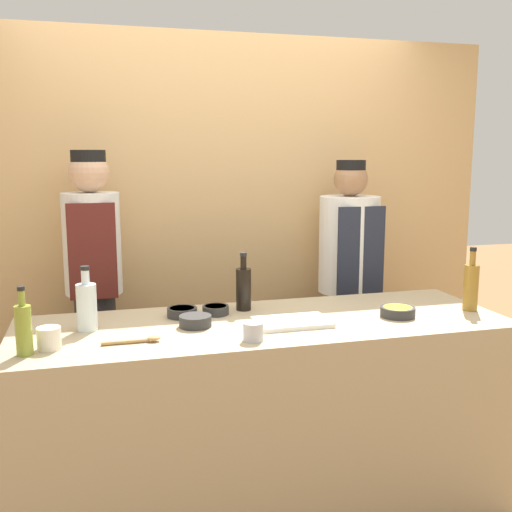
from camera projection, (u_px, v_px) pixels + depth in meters
The scene contains 17 objects.
ground_plane at pixel (264, 506), 2.91m from camera, with size 14.00×14.00×0.00m, color olive.
cabinet_wall at pixel (216, 233), 3.77m from camera, with size 3.52×0.18×2.40m.
counter at pixel (264, 416), 2.83m from camera, with size 2.25×0.77×0.93m.
sauce_bowl_white at pixel (216, 310), 2.87m from camera, with size 0.13×0.13×0.04m.
sauce_bowl_yellow at pixel (398, 311), 2.83m from camera, with size 0.16×0.16×0.05m.
sauce_bowl_purple at pixel (195, 321), 2.66m from camera, with size 0.14×0.14×0.05m.
sauce_bowl_red at pixel (182, 312), 2.83m from camera, with size 0.14×0.14×0.04m.
cutting_board at pixel (292, 322), 2.71m from camera, with size 0.33×0.22×0.02m.
bottle_clear at pixel (87, 305), 2.60m from camera, with size 0.09×0.09×0.29m.
bottle_soy at pixel (244, 288), 2.94m from camera, with size 0.07×0.07×0.29m.
bottle_oil at pixel (24, 328), 2.28m from camera, with size 0.06×0.06×0.27m.
bottle_vinegar at pixel (471, 286), 2.93m from camera, with size 0.07×0.07×0.31m.
cup_steel at pixel (253, 332), 2.46m from camera, with size 0.08×0.08×0.08m.
cup_cream at pixel (49, 338), 2.36m from camera, with size 0.09×0.09×0.09m.
wooden_spoon at pixel (139, 340), 2.44m from camera, with size 0.24×0.04×0.02m.
chef_left at pixel (94, 291), 3.28m from camera, with size 0.31×0.31×1.71m.
chef_right at pixel (348, 285), 3.68m from camera, with size 0.36×0.36×1.66m.
Camera 1 is at (-0.74, -2.56, 1.69)m, focal length 42.00 mm.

